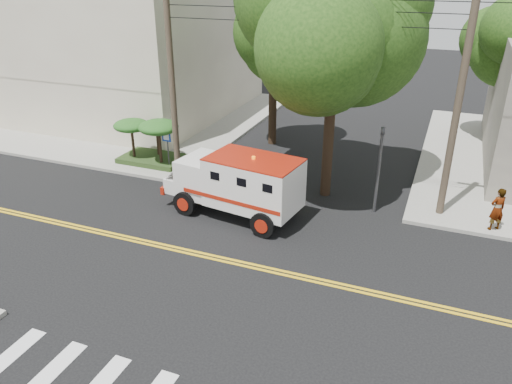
% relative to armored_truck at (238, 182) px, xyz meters
% --- Properties ---
extents(ground, '(100.00, 100.00, 0.00)m').
position_rel_armored_truck_xyz_m(ground, '(1.26, -3.24, -1.47)').
color(ground, black).
rests_on(ground, ground).
extents(sidewalk_nw, '(17.00, 17.00, 0.15)m').
position_rel_armored_truck_xyz_m(sidewalk_nw, '(-12.24, 10.26, -1.39)').
color(sidewalk_nw, gray).
rests_on(sidewalk_nw, ground).
extents(building_left, '(16.00, 14.00, 10.00)m').
position_rel_armored_truck_xyz_m(building_left, '(-14.24, 11.76, 3.68)').
color(building_left, '#BBAE99').
rests_on(building_left, sidewalk_nw).
extents(utility_pole_left, '(0.28, 0.28, 9.00)m').
position_rel_armored_truck_xyz_m(utility_pole_left, '(-4.34, 2.76, 3.03)').
color(utility_pole_left, '#382D23').
rests_on(utility_pole_left, ground).
extents(utility_pole_right, '(0.28, 0.28, 9.00)m').
position_rel_armored_truck_xyz_m(utility_pole_right, '(7.56, 2.96, 3.03)').
color(utility_pole_right, '#382D23').
rests_on(utility_pole_right, ground).
extents(tree_main, '(6.08, 5.70, 9.85)m').
position_rel_armored_truck_xyz_m(tree_main, '(3.20, 2.96, 5.73)').
color(tree_main, black).
rests_on(tree_main, ground).
extents(tree_left, '(4.48, 4.20, 7.70)m').
position_rel_armored_truck_xyz_m(tree_left, '(-1.42, 8.54, 4.26)').
color(tree_left, black).
rests_on(tree_left, ground).
extents(traffic_signal, '(0.15, 0.18, 3.60)m').
position_rel_armored_truck_xyz_m(traffic_signal, '(5.06, 2.36, 0.76)').
color(traffic_signal, '#3F3F42').
rests_on(traffic_signal, ground).
extents(accessibility_sign, '(0.45, 0.10, 2.02)m').
position_rel_armored_truck_xyz_m(accessibility_sign, '(-4.94, 2.93, -0.10)').
color(accessibility_sign, '#3F3F42').
rests_on(accessibility_sign, ground).
extents(palm_planter, '(3.52, 2.63, 2.36)m').
position_rel_armored_truck_xyz_m(palm_planter, '(-6.18, 3.38, 0.18)').
color(palm_planter, '#1E3314').
rests_on(palm_planter, sidewalk_nw).
extents(armored_truck, '(5.89, 2.94, 2.57)m').
position_rel_armored_truck_xyz_m(armored_truck, '(0.00, 0.00, 0.00)').
color(armored_truck, silver).
rests_on(armored_truck, ground).
extents(pedestrian_a, '(0.74, 0.68, 1.69)m').
position_rel_armored_truck_xyz_m(pedestrian_a, '(9.52, 2.26, -0.47)').
color(pedestrian_a, gray).
rests_on(pedestrian_a, sidewalk_ne).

